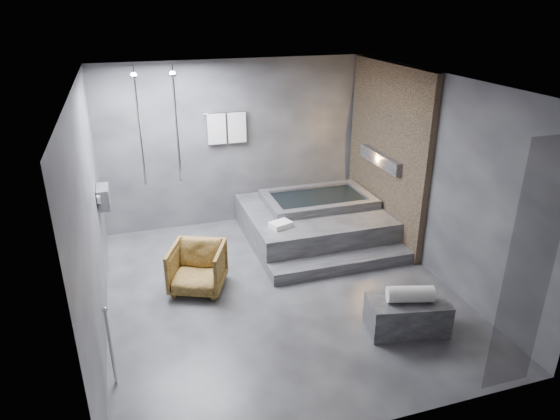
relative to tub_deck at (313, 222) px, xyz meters
name	(u,v)px	position (x,y,z in m)	size (l,w,h in m)	color
room	(303,161)	(-0.65, -1.21, 1.48)	(5.00, 5.04, 2.82)	#2A2A2C
tub_deck	(313,222)	(0.00, 0.00, 0.00)	(2.20, 2.00, 0.50)	#2E2F31
tub_step	(342,264)	(0.00, -1.18, -0.16)	(2.20, 0.36, 0.18)	#2E2F31
concrete_bench	(407,315)	(0.14, -2.74, -0.04)	(0.93, 0.51, 0.42)	#2D2D2F
driftwood_chair	(197,268)	(-2.09, -1.08, 0.07)	(0.69, 0.71, 0.65)	#473011
rolled_towel	(410,294)	(0.13, -2.77, 0.26)	(0.19, 0.19, 0.54)	white
deck_towel	(281,225)	(-0.74, -0.53, 0.29)	(0.31, 0.23, 0.08)	white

